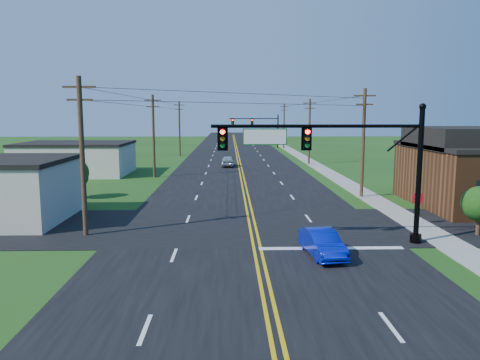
{
  "coord_description": "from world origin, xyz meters",
  "views": [
    {
      "loc": [
        -1.27,
        -16.32,
        6.92
      ],
      "look_at": [
        -0.65,
        10.0,
        3.2
      ],
      "focal_mm": 35.0,
      "sensor_mm": 36.0,
      "label": 1
    }
  ],
  "objects_px": {
    "signal_mast_far": "(257,126)",
    "blue_car": "(322,244)",
    "stop_sign": "(418,202)",
    "signal_mast_main": "(336,156)"
  },
  "relations": [
    {
      "from": "signal_mast_far",
      "to": "stop_sign",
      "type": "bearing_deg",
      "value": -84.93
    },
    {
      "from": "blue_car",
      "to": "stop_sign",
      "type": "relative_size",
      "value": 1.85
    },
    {
      "from": "signal_mast_main",
      "to": "signal_mast_far",
      "type": "relative_size",
      "value": 1.03
    },
    {
      "from": "signal_mast_main",
      "to": "stop_sign",
      "type": "relative_size",
      "value": 5.34
    },
    {
      "from": "signal_mast_far",
      "to": "stop_sign",
      "type": "height_order",
      "value": "signal_mast_far"
    },
    {
      "from": "stop_sign",
      "to": "signal_mast_far",
      "type": "bearing_deg",
      "value": 100.88
    },
    {
      "from": "signal_mast_main",
      "to": "stop_sign",
      "type": "xyz_separation_m",
      "value": [
        6.13,
        3.98,
        -3.23
      ]
    },
    {
      "from": "stop_sign",
      "to": "blue_car",
      "type": "bearing_deg",
      "value": -133.28
    },
    {
      "from": "signal_mast_main",
      "to": "stop_sign",
      "type": "bearing_deg",
      "value": 32.99
    },
    {
      "from": "signal_mast_far",
      "to": "blue_car",
      "type": "distance_m",
      "value": 74.37
    }
  ]
}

